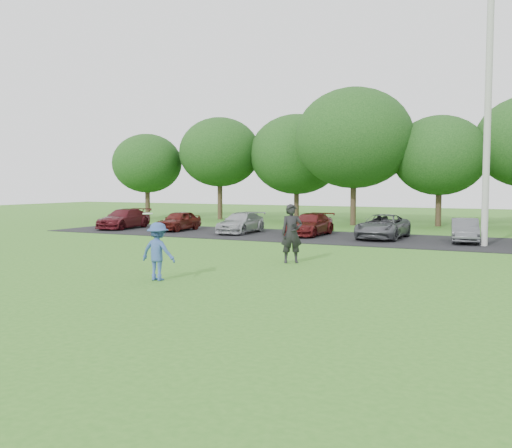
{
  "coord_description": "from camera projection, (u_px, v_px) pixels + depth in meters",
  "views": [
    {
      "loc": [
        8.32,
        -13.5,
        2.66
      ],
      "look_at": [
        0.0,
        3.5,
        1.3
      ],
      "focal_mm": 40.0,
      "sensor_mm": 36.0,
      "label": 1
    }
  ],
  "objects": [
    {
      "name": "ground",
      "position": [
        201.0,
        278.0,
        15.93
      ],
      "size": [
        100.0,
        100.0,
        0.0
      ],
      "primitive_type": "plane",
      "color": "#347020",
      "rests_on": "ground"
    },
    {
      "name": "parking_lot",
      "position": [
        342.0,
        238.0,
        27.58
      ],
      "size": [
        32.0,
        6.5,
        0.03
      ],
      "primitive_type": "cube",
      "color": "black",
      "rests_on": "ground"
    },
    {
      "name": "utility_pole",
      "position": [
        488.0,
        123.0,
        23.56
      ],
      "size": [
        0.28,
        0.28,
        10.3
      ],
      "primitive_type": "cylinder",
      "color": "#AEAFA9",
      "rests_on": "ground"
    },
    {
      "name": "frisbee_player",
      "position": [
        158.0,
        251.0,
        15.57
      ],
      "size": [
        1.04,
        0.63,
        1.87
      ],
      "color": "#334F91",
      "rests_on": "ground"
    },
    {
      "name": "camera_bystander",
      "position": [
        292.0,
        234.0,
        18.97
      ],
      "size": [
        0.86,
        0.78,
        1.97
      ],
      "color": "black",
      "rests_on": "ground"
    },
    {
      "name": "parked_cars",
      "position": [
        336.0,
        226.0,
        27.84
      ],
      "size": [
        28.27,
        4.7,
        1.15
      ],
      "color": "#4E1117",
      "rests_on": "parking_lot"
    },
    {
      "name": "tree_row",
      "position": [
        414.0,
        147.0,
        35.31
      ],
      "size": [
        42.39,
        9.85,
        8.64
      ],
      "color": "#38281C",
      "rests_on": "ground"
    }
  ]
}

